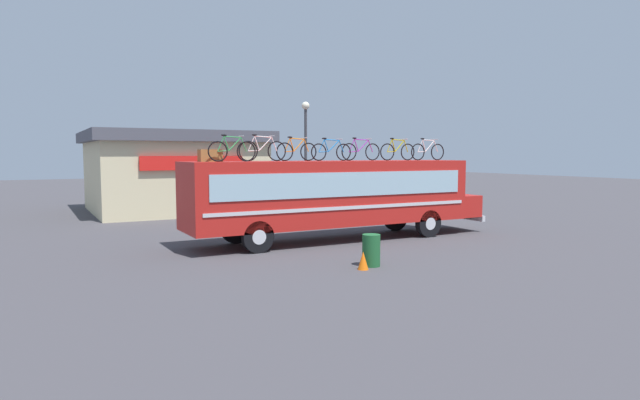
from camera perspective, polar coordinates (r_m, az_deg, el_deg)
The scene contains 14 objects.
ground_plane at distance 20.31m, azimuth 1.24°, elevation -4.28°, with size 120.00×120.00×0.00m, color #423F44.
bus at distance 20.20m, azimuth 1.74°, elevation 0.69°, with size 12.16×2.50×2.98m.
luggage_bag_1 at distance 18.49m, azimuth -11.53°, elevation 4.63°, with size 0.75×0.42×0.41m, color olive.
rooftop_bicycle_1 at distance 18.24m, azimuth -9.27°, elevation 5.20°, with size 1.67×0.44×0.90m.
rooftop_bicycle_2 at distance 19.20m, azimuth -6.08°, elevation 5.27°, with size 1.80×0.44×0.95m.
rooftop_bicycle_3 at distance 19.80m, azimuth -2.49°, elevation 5.22°, with size 1.64×0.44×0.89m.
rooftop_bicycle_4 at distance 20.30m, azimuth 1.19°, elevation 5.18°, with size 1.72×0.44×0.86m.
rooftop_bicycle_5 at distance 21.15m, azimuth 4.33°, elevation 5.19°, with size 1.76×0.44×0.90m.
rooftop_bicycle_6 at distance 21.50m, azimuth 8.19°, elevation 5.14°, with size 1.66×0.44×0.89m.
rooftop_bicycle_7 at distance 22.25m, azimuth 11.31°, elevation 5.09°, with size 1.68×0.44×0.90m.
roadside_building at distance 32.03m, azimuth -15.34°, elevation 2.98°, with size 9.28×9.32×4.46m.
trash_bin at distance 15.68m, azimuth 5.43°, elevation -5.31°, with size 0.52×0.52×0.93m, color #1E592D.
traffic_cone at distance 15.24m, azimuth 4.58°, elevation -6.39°, with size 0.31×0.31×0.51m, color orange.
street_lamp at distance 26.91m, azimuth -1.53°, elevation 6.03°, with size 0.39×0.39×5.81m.
Camera 1 is at (-9.93, -17.42, 3.23)m, focal length 30.30 mm.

